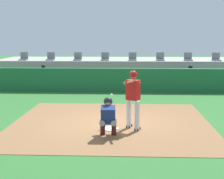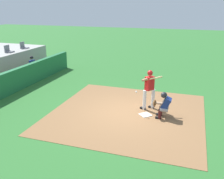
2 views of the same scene
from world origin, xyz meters
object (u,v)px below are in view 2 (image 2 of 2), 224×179
object	(u,v)px
home_plate	(145,115)
catcher_crouched	(163,104)
dugout_player_1	(34,66)
stadium_seat_6	(9,50)
stadium_seat_7	(24,47)
batter_at_plate	(149,87)

from	to	relation	value
home_plate	catcher_crouched	world-z (taller)	catcher_crouched
dugout_player_1	stadium_seat_6	xyz separation A→B (m)	(0.19, 2.03, 0.86)
stadium_seat_6	stadium_seat_7	size ratio (longest dim) A/B	1.00
home_plate	stadium_seat_7	xyz separation A→B (m)	(5.69, 10.18, 1.51)
dugout_player_1	stadium_seat_7	size ratio (longest dim) A/B	2.71
batter_at_plate	stadium_seat_6	size ratio (longest dim) A/B	3.76
batter_at_plate	stadium_seat_6	bearing A→B (deg)	71.66
catcher_crouched	stadium_seat_7	bearing A→B (deg)	62.37
home_plate	batter_at_plate	distance (m)	1.23
catcher_crouched	stadium_seat_7	distance (m)	12.33
catcher_crouched	stadium_seat_6	size ratio (longest dim) A/B	3.16
stadium_seat_7	stadium_seat_6	bearing A→B (deg)	180.00
catcher_crouched	stadium_seat_7	xyz separation A→B (m)	(5.70, 10.89, 0.93)
stadium_seat_7	catcher_crouched	bearing A→B (deg)	-117.63
home_plate	catcher_crouched	bearing A→B (deg)	-91.05
stadium_seat_7	dugout_player_1	bearing A→B (deg)	-131.76
catcher_crouched	batter_at_plate	bearing A→B (deg)	45.68
home_plate	batter_at_plate	bearing A→B (deg)	1.03
dugout_player_1	stadium_seat_6	bearing A→B (deg)	84.61
catcher_crouched	stadium_seat_7	size ratio (longest dim) A/B	3.16
dugout_player_1	stadium_seat_7	xyz separation A→B (m)	(1.82, 2.03, 0.86)
batter_at_plate	stadium_seat_6	world-z (taller)	stadium_seat_6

